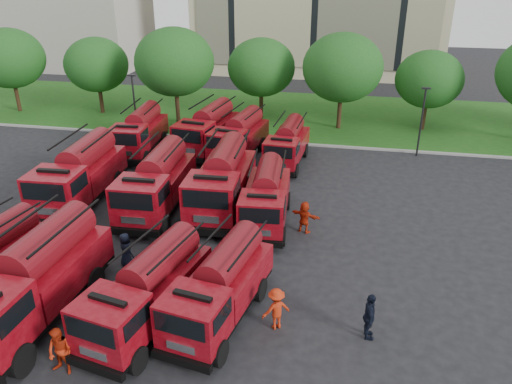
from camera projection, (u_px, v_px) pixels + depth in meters
The scene contains 29 objects.
ground at pixel (190, 265), 23.81m from camera, with size 140.00×140.00×0.00m, color black.
lawn at pixel (275, 113), 46.87m from camera, with size 70.00×16.00×0.12m, color #184512.
curb at pixel (259, 141), 39.67m from camera, with size 70.00×0.30×0.14m, color gray.
side_building at pixel (74, 27), 65.97m from camera, with size 18.00×12.00×10.00m, color #A49D91.
tree_0 at pixel (9, 58), 45.38m from camera, with size 6.30×6.30×7.70m.
tree_1 at pixel (96, 65), 45.08m from camera, with size 5.71×5.71×6.98m.
tree_2 at pixel (174, 62), 42.01m from camera, with size 6.72×6.72×8.22m.
tree_3 at pixel (261, 67), 43.30m from camera, with size 5.88×5.88×7.19m.
tree_4 at pixel (343, 68), 40.52m from camera, with size 6.55×6.55×8.01m.
tree_5 at pixel (429, 79), 40.56m from camera, with size 5.46×5.46×6.68m.
lamp_post_0 at pixel (134, 103), 39.59m from camera, with size 0.60×0.25×5.11m.
lamp_post_1 at pixel (422, 118), 35.76m from camera, with size 0.60×0.25×5.11m.
fire_truck_1 at pixel (34, 280), 19.65m from camera, with size 3.20×8.04×3.61m.
fire_truck_2 at pixel (148, 290), 19.47m from camera, with size 3.62×7.07×3.07m.
fire_truck_3 at pixel (220, 286), 19.75m from camera, with size 3.39×6.88×3.00m.
fire_truck_4 at pixel (80, 174), 29.21m from camera, with size 3.21×8.04×3.60m.
fire_truck_5 at pixel (157, 183), 28.31m from camera, with size 3.04×7.71×3.47m.
fire_truck_6 at pixel (222, 180), 28.42m from camera, with size 3.18×8.02×3.60m.
fire_truck_7 at pixel (266, 197), 27.12m from camera, with size 2.85×6.83×3.03m.
fire_truck_8 at pixel (140, 132), 37.00m from camera, with size 2.97×7.18×3.20m.
fire_truck_9 at pixel (208, 129), 37.33m from camera, with size 3.49×7.63×3.35m.
fire_truck_10 at pixel (239, 136), 36.13m from camera, with size 3.39×7.18×3.14m.
fire_truck_11 at pixel (287, 144), 34.98m from camera, with size 2.65×6.52×2.91m.
firefighter_0 at pixel (204, 358), 18.30m from camera, with size 0.59×0.43×1.61m, color #B0270D.
firefighter_1 at pixel (65, 372), 17.68m from camera, with size 0.92×0.50×1.88m, color #B0270D.
firefighter_2 at pixel (367, 337), 19.31m from camera, with size 1.16×0.66×1.98m, color black.
firefighter_3 at pixel (276, 327), 19.83m from camera, with size 1.16×0.60×1.80m, color #B0270D.
firefighter_4 at pixel (128, 266), 23.78m from camera, with size 0.85×0.56×1.74m, color black.
firefighter_5 at pixel (304, 232), 26.74m from camera, with size 1.64×0.71×1.77m, color #B0270D.
Camera 1 is at (6.97, -19.07, 13.31)m, focal length 35.00 mm.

